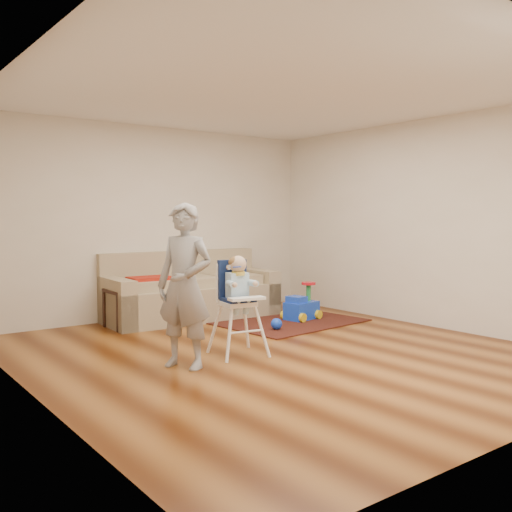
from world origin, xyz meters
TOP-DOWN VIEW (x-y plane):
  - ground at (0.00, 0.00)m, footprint 5.50×5.50m
  - room_envelope at (0.00, 0.53)m, footprint 5.04×5.52m
  - sofa at (0.28, 2.30)m, footprint 2.47×1.11m
  - side_table at (-0.70, 2.23)m, footprint 0.50×0.50m
  - area_rug at (1.21, 1.25)m, footprint 1.98×1.57m
  - ride_on_toy at (1.44, 1.27)m, footprint 0.51×0.40m
  - toy_ball at (0.70, 0.90)m, footprint 0.14×0.14m
  - high_chair at (-0.41, 0.17)m, footprint 0.56×0.56m
  - adult at (-1.09, 0.08)m, footprint 0.60×0.68m

SIDE VIEW (x-z plane):
  - ground at x=0.00m, z-range 0.00..0.00m
  - area_rug at x=1.21m, z-range 0.00..0.01m
  - toy_ball at x=0.70m, z-range 0.01..0.16m
  - side_table at x=-0.70m, z-range 0.00..0.50m
  - ride_on_toy at x=1.44m, z-range 0.01..0.52m
  - sofa at x=0.28m, z-range 0.00..0.94m
  - high_chair at x=-0.41m, z-range -0.02..1.02m
  - adult at x=-1.09m, z-range 0.00..1.56m
  - room_envelope at x=0.00m, z-range 0.52..3.24m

